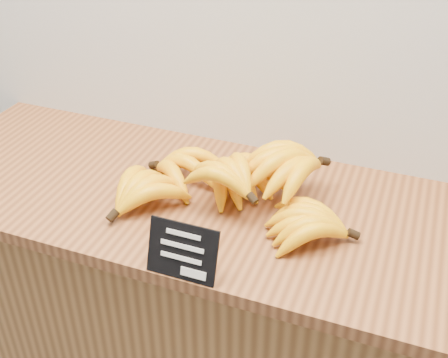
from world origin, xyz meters
TOP-DOWN VIEW (x-y plane):
  - counter at (-0.17, 2.75)m, footprint 1.44×0.50m
  - counter_top at (-0.17, 2.75)m, footprint 1.54×0.54m
  - chalkboard_sign at (-0.17, 2.50)m, footprint 0.14×0.04m
  - banana_pile at (-0.17, 2.75)m, footprint 0.60×0.34m

SIDE VIEW (x-z plane):
  - counter at x=-0.17m, z-range 0.00..0.90m
  - counter_top at x=-0.17m, z-range 0.90..0.93m
  - banana_pile at x=-0.17m, z-range 0.92..1.04m
  - chalkboard_sign at x=-0.17m, z-range 0.93..1.03m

